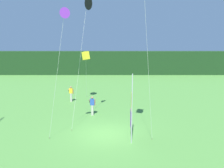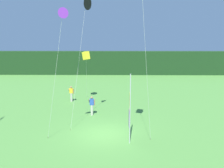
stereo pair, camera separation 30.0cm
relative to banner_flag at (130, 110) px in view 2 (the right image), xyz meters
The scene contains 8 objects.
ground_plane 3.01m from the banner_flag, 146.28° to the left, with size 120.00×120.00×0.00m, color #518E3D.
distant_treeline 28.52m from the banner_flag, 93.50° to the left, with size 80.00×2.40×4.29m, color #193819.
banner_flag is the anchor object (origin of this frame).
person_near_banner 6.05m from the banner_flag, 120.00° to the left, with size 0.55×0.48×1.70m.
person_mid_field 11.02m from the banner_flag, 120.62° to the left, with size 0.55×0.48×1.67m.
kite_yellow_box_1 10.89m from the banner_flag, 112.05° to the left, with size 0.90×2.14×5.32m.
kite_black_delta_2 8.33m from the banner_flag, 131.79° to the left, with size 1.54×2.23×9.59m.
kite_purple_delta_3 7.20m from the banner_flag, behind, with size 1.71×0.53×8.43m.
Camera 2 is at (0.80, -14.96, 6.60)m, focal length 36.30 mm.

